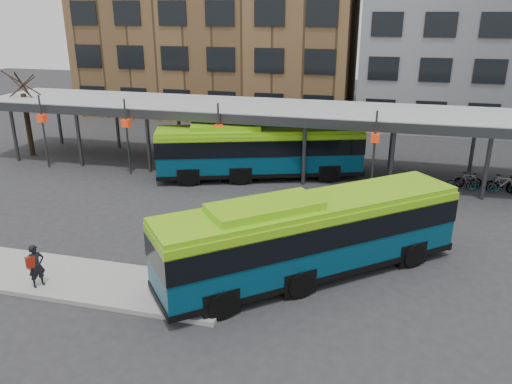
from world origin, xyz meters
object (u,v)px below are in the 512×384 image
at_px(tree, 28,122).
at_px(bus_front, 311,234).
at_px(pedestrian, 36,266).
at_px(bus_rear, 259,150).

xyz_separation_m(tree, bus_front, (22.03, -12.22, -0.67)).
height_order(bus_front, pedestrian, bus_front).
xyz_separation_m(tree, pedestrian, (12.41, -15.88, -1.41)).
distance_m(bus_front, pedestrian, 10.31).
height_order(bus_front, bus_rear, bus_rear).
bearing_deg(pedestrian, bus_rear, 14.33).
xyz_separation_m(bus_front, pedestrian, (-9.61, -3.65, -0.74)).
bearing_deg(bus_front, tree, 110.65).
relative_size(tree, bus_rear, 0.44).
bearing_deg(pedestrian, bus_front, -37.51).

